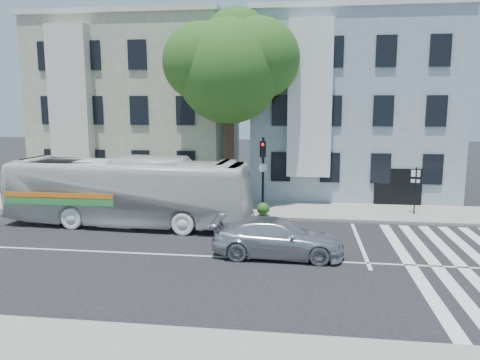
# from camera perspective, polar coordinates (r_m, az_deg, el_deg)

# --- Properties ---
(ground) EXTENTS (120.00, 120.00, 0.00)m
(ground) POSITION_cam_1_polar(r_m,az_deg,el_deg) (18.31, -5.53, -9.18)
(ground) COLOR black
(ground) RESTS_ON ground
(sidewalk_far) EXTENTS (80.00, 4.00, 0.15)m
(sidewalk_far) POSITION_cam_1_polar(r_m,az_deg,el_deg) (25.86, -1.51, -3.49)
(sidewalk_far) COLOR gray
(sidewalk_far) RESTS_ON ground
(building_left) EXTENTS (12.00, 10.00, 11.00)m
(building_left) POSITION_cam_1_polar(r_m,az_deg,el_deg) (33.75, -11.55, 8.60)
(building_left) COLOR gray
(building_left) RESTS_ON ground
(building_right) EXTENTS (12.00, 10.00, 11.00)m
(building_right) POSITION_cam_1_polar(r_m,az_deg,el_deg) (32.04, 13.12, 8.52)
(building_right) COLOR #85959F
(building_right) RESTS_ON ground
(street_tree) EXTENTS (7.30, 5.90, 11.10)m
(street_tree) POSITION_cam_1_polar(r_m,az_deg,el_deg) (26.02, -1.18, 13.78)
(street_tree) COLOR #2D2116
(street_tree) RESTS_ON ground
(bus) EXTENTS (3.40, 11.95, 3.29)m
(bus) POSITION_cam_1_polar(r_m,az_deg,el_deg) (22.99, -13.51, -1.35)
(bus) COLOR silver
(bus) RESTS_ON ground
(sedan) EXTENTS (2.12, 5.05, 1.46)m
(sedan) POSITION_cam_1_polar(r_m,az_deg,el_deg) (18.04, 4.60, -7.02)
(sedan) COLOR silver
(sedan) RESTS_ON ground
(hedge) EXTENTS (8.54, 1.75, 0.70)m
(hedge) POSITION_cam_1_polar(r_m,az_deg,el_deg) (24.58, -7.10, -3.22)
(hedge) COLOR #275E1E
(hedge) RESTS_ON sidewalk_far
(traffic_signal) EXTENTS (0.41, 0.53, 4.09)m
(traffic_signal) POSITION_cam_1_polar(r_m,az_deg,el_deg) (24.14, 2.81, 1.77)
(traffic_signal) COLOR black
(traffic_signal) RESTS_ON ground
(far_sign_pole) EXTENTS (0.44, 0.22, 2.46)m
(far_sign_pole) POSITION_cam_1_polar(r_m,az_deg,el_deg) (25.61, 20.60, -0.48)
(far_sign_pole) COLOR black
(far_sign_pole) RESTS_ON sidewalk_far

